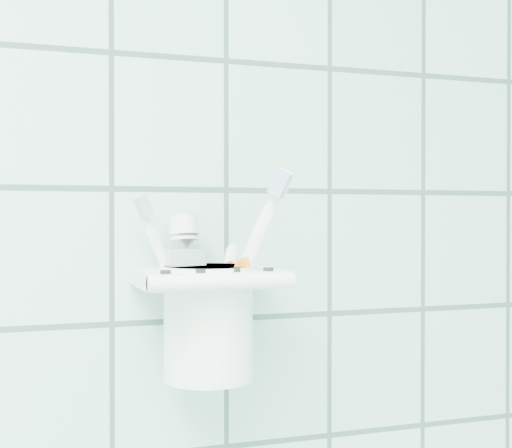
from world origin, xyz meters
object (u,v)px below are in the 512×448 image
toothbrush_blue (210,266)px  toothbrush_orange (199,259)px  toothpaste_tube (191,282)px  toothbrush_pink (209,273)px  holder_bracket (208,279)px  cup (208,318)px

toothbrush_blue → toothbrush_orange: bearing=101.3°
toothbrush_blue → toothpaste_tube: 0.02m
toothbrush_pink → toothpaste_tube: bearing=-158.9°
toothbrush_orange → toothpaste_tube: 0.03m
toothbrush_orange → toothbrush_blue: bearing=-40.7°
toothpaste_tube → holder_bracket: bearing=-11.2°
cup → toothpaste_tube: size_ratio=0.72×
toothbrush_pink → toothbrush_blue: toothbrush_blue is taller
holder_bracket → toothbrush_blue: (0.00, -0.01, 0.01)m
holder_bracket → toothpaste_tube: toothpaste_tube is taller
toothpaste_tube → toothbrush_blue: bearing=-28.9°
toothbrush_blue → holder_bracket: bearing=96.5°
toothbrush_pink → toothbrush_orange: toothbrush_orange is taller
toothbrush_orange → holder_bracket: bearing=-39.2°
toothbrush_blue → toothbrush_orange: (-0.00, 0.02, 0.01)m
holder_bracket → toothbrush_orange: (-0.00, 0.02, 0.02)m
cup → toothpaste_tube: toothpaste_tube is taller
toothbrush_blue → toothbrush_orange: size_ratio=0.94×
holder_bracket → toothbrush_pink: size_ratio=0.75×
holder_bracket → toothbrush_pink: 0.02m
toothbrush_pink → toothbrush_blue: size_ratio=0.93×
toothbrush_blue → toothpaste_tube: bearing=166.3°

